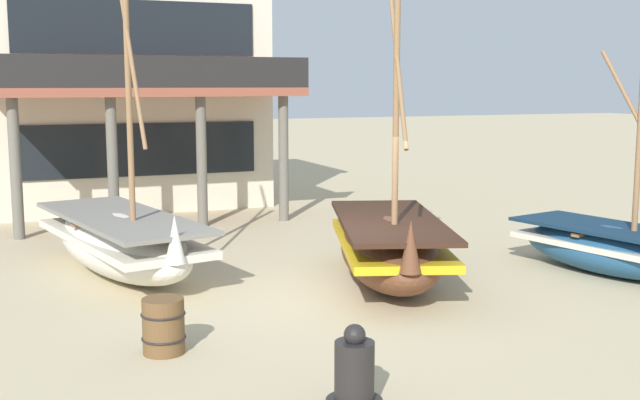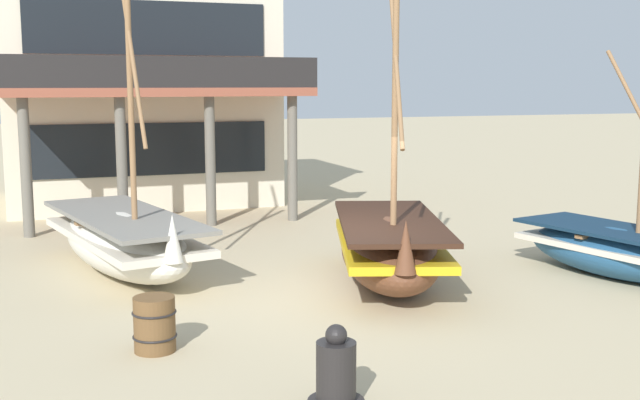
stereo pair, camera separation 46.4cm
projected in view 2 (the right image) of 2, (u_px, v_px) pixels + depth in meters
ground_plane at (342, 296)px, 12.49m from camera, size 120.00×120.00×0.00m
fishing_boat_near_left at (125, 240)px, 13.94m from camera, size 2.55×5.02×6.17m
fishing_boat_centre_large at (389, 247)px, 13.20m from camera, size 2.90×4.52×5.20m
fishing_boat_far_right at (616, 249)px, 13.71m from camera, size 2.12×3.74×4.01m
capstan_winch at (336, 376)px, 8.11m from camera, size 0.59×0.59×0.90m
wooden_barrel at (155, 324)px, 9.88m from camera, size 0.56×0.56×0.70m
harbor_building_main at (136, 88)px, 22.36m from camera, size 7.38×8.08×6.37m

